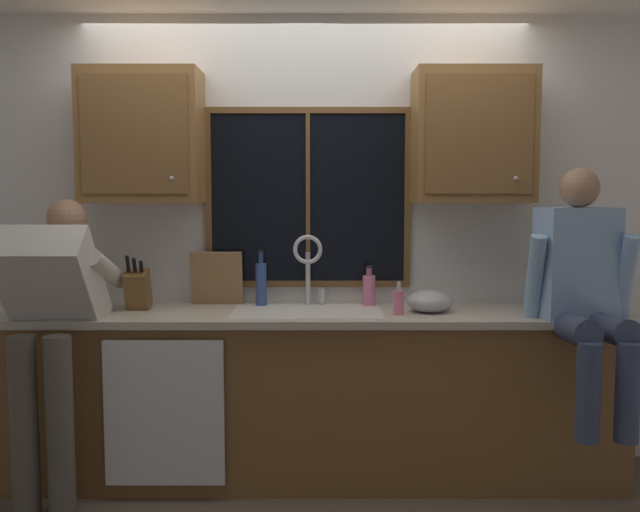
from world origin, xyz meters
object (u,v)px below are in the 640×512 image
at_px(mixing_bowl, 429,302).
at_px(soap_dispenser, 398,302).
at_px(cutting_board, 216,278).
at_px(bottle_green_glass, 369,289).
at_px(person_standing, 51,316).
at_px(bottle_tall_clear, 261,283).
at_px(person_sitting_on_counter, 583,284).
at_px(knife_block, 137,290).

relative_size(mixing_bowl, soap_dispenser, 1.37).
relative_size(cutting_board, bottle_green_glass, 1.37).
height_order(person_standing, bottle_tall_clear, person_standing).
bearing_deg(person_sitting_on_counter, cutting_board, 165.56).
relative_size(knife_block, bottle_green_glass, 1.42).
relative_size(cutting_board, mixing_bowl, 1.28).
xyz_separation_m(mixing_bowl, bottle_green_glass, (-0.31, 0.20, 0.04)).
xyz_separation_m(person_standing, person_sitting_on_counter, (2.64, 0.02, 0.16)).
xyz_separation_m(knife_block, bottle_tall_clear, (0.66, 0.15, 0.02)).
height_order(mixing_bowl, soap_dispenser, soap_dispenser).
relative_size(cutting_board, bottle_tall_clear, 0.99).
xyz_separation_m(person_standing, knife_block, (0.34, 0.34, 0.08)).
bearing_deg(soap_dispenser, knife_block, 173.81).
distance_m(person_sitting_on_counter, cutting_board, 1.96).
distance_m(knife_block, bottle_tall_clear, 0.67).
height_order(soap_dispenser, bottle_green_glass, bottle_green_glass).
bearing_deg(bottle_green_glass, bottle_tall_clear, 179.25).
xyz_separation_m(person_standing, bottle_green_glass, (1.61, 0.48, 0.07)).
relative_size(knife_block, bottle_tall_clear, 1.03).
bearing_deg(person_standing, bottle_green_glass, 16.64).
height_order(knife_block, bottle_tall_clear, bottle_tall_clear).
bearing_deg(person_standing, bottle_tall_clear, 26.04).
xyz_separation_m(person_sitting_on_counter, soap_dispenser, (-0.90, 0.17, -0.12)).
height_order(person_sitting_on_counter, soap_dispenser, person_sitting_on_counter).
relative_size(cutting_board, soap_dispenser, 1.75).
distance_m(person_standing, soap_dispenser, 1.75).
distance_m(person_standing, mixing_bowl, 1.94).
xyz_separation_m(knife_block, soap_dispenser, (1.40, -0.15, -0.04)).
distance_m(bottle_green_glass, bottle_tall_clear, 0.61).
xyz_separation_m(bottle_green_glass, bottle_tall_clear, (-0.61, 0.01, 0.04)).
distance_m(soap_dispenser, bottle_tall_clear, 0.80).
bearing_deg(mixing_bowl, bottle_green_glass, 147.75).
height_order(person_sitting_on_counter, bottle_tall_clear, person_sitting_on_counter).
relative_size(person_sitting_on_counter, soap_dispenser, 7.13).
relative_size(person_sitting_on_counter, cutting_board, 4.07).
distance_m(cutting_board, soap_dispenser, 1.05).
height_order(cutting_board, bottle_green_glass, cutting_board).
height_order(mixing_bowl, bottle_green_glass, bottle_green_glass).
xyz_separation_m(soap_dispenser, bottle_tall_clear, (-0.74, 0.30, 0.06)).
height_order(knife_block, cutting_board, cutting_board).
relative_size(soap_dispenser, bottle_green_glass, 0.78).
xyz_separation_m(cutting_board, soap_dispenser, (0.99, -0.32, -0.08)).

